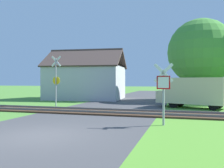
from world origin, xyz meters
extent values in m
plane|color=#4C8433|center=(0.00, 0.00, 0.00)|extent=(160.00, 160.00, 0.00)
cube|color=#424244|center=(0.00, 2.00, 0.00)|extent=(7.29, 80.00, 0.01)
cube|color=#422D1E|center=(0.00, 6.84, 0.05)|extent=(60.00, 2.60, 0.10)
cube|color=slate|center=(0.00, 7.56, 0.16)|extent=(60.00, 0.08, 0.12)
cube|color=slate|center=(0.00, 6.12, 0.16)|extent=(60.00, 0.08, 0.12)
cylinder|color=#9E9EA5|center=(4.20, 3.44, 1.26)|extent=(0.10, 0.10, 2.52)
cube|color=red|center=(4.19, 3.37, 1.94)|extent=(0.60, 0.07, 0.60)
cube|color=white|center=(4.19, 3.35, 1.94)|extent=(0.49, 0.05, 0.49)
cube|color=white|center=(4.19, 3.37, 2.37)|extent=(0.88, 0.09, 0.88)
cube|color=white|center=(4.19, 3.37, 2.37)|extent=(0.88, 0.09, 0.88)
cylinder|color=#9E9EA5|center=(-4.55, 9.49, 1.90)|extent=(0.09, 0.09, 3.79)
cube|color=white|center=(-4.55, 9.55, 3.54)|extent=(0.88, 0.09, 0.88)
cube|color=white|center=(-4.55, 9.55, 3.54)|extent=(0.88, 0.09, 0.88)
cylinder|color=yellow|center=(-4.55, 9.56, 2.03)|extent=(0.64, 0.07, 0.64)
cube|color=#B7B7BC|center=(-5.34, 17.74, 1.78)|extent=(8.29, 6.86, 3.55)
cube|color=#473833|center=(-5.21, 16.19, 4.46)|extent=(8.45, 4.18, 2.13)
cube|color=#473833|center=(-5.47, 19.29, 4.46)|extent=(8.45, 4.18, 2.13)
cube|color=brown|center=(-3.20, 17.92, 4.56)|extent=(0.54, 0.54, 1.10)
cylinder|color=#513823|center=(6.73, 18.98, 1.22)|extent=(0.31, 0.31, 2.44)
sphere|color=#478E38|center=(6.73, 18.98, 4.96)|extent=(6.73, 6.73, 6.73)
cube|color=beige|center=(5.92, 11.29, 1.29)|extent=(4.59, 3.17, 1.90)
cube|color=beige|center=(3.60, 12.09, 0.79)|extent=(1.25, 1.93, 0.90)
cube|color=#19232D|center=(3.95, 11.97, 1.62)|extent=(0.57, 1.54, 0.85)
cube|color=navy|center=(6.23, 12.19, 0.96)|extent=(3.58, 1.25, 0.16)
cylinder|color=black|center=(4.82, 12.49, 0.34)|extent=(0.70, 0.39, 0.68)
cylinder|color=black|center=(4.31, 11.02, 0.34)|extent=(0.70, 0.39, 0.68)
cylinder|color=black|center=(7.52, 11.56, 0.34)|extent=(0.70, 0.39, 0.68)
cylinder|color=black|center=(7.01, 10.08, 0.34)|extent=(0.70, 0.39, 0.68)
camera|label=1|loc=(5.08, -7.99, 2.01)|focal=40.00mm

